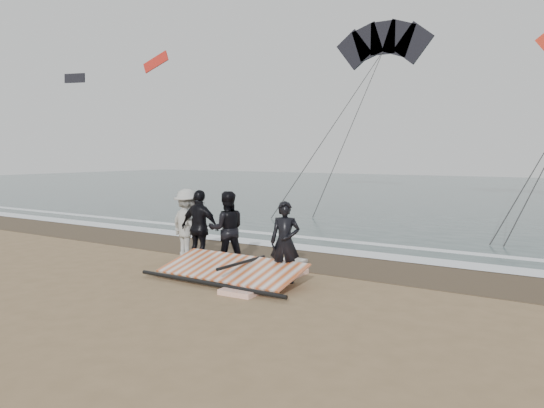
{
  "coord_description": "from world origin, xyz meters",
  "views": [
    {
      "loc": [
        6.53,
        -7.73,
        2.83
      ],
      "look_at": [
        -0.43,
        3.0,
        1.6
      ],
      "focal_mm": 35.0,
      "sensor_mm": 36.0,
      "label": 1
    }
  ],
  "objects": [
    {
      "name": "board_cream",
      "position": [
        -0.43,
        2.98,
        0.05
      ],
      "size": [
        0.78,
        2.36,
        0.1
      ],
      "primitive_type": "cube",
      "rotation": [
        0.0,
        0.0,
        -0.07
      ],
      "color": "silver",
      "rests_on": "ground"
    },
    {
      "name": "ground",
      "position": [
        0.0,
        0.0,
        0.0
      ],
      "size": [
        120.0,
        120.0,
        0.0
      ],
      "primitive_type": "plane",
      "color": "#8C704C",
      "rests_on": "ground"
    },
    {
      "name": "foam_near",
      "position": [
        0.0,
        5.9,
        0.03
      ],
      "size": [
        120.0,
        0.9,
        0.01
      ],
      "primitive_type": "cube",
      "color": "white",
      "rests_on": "sea"
    },
    {
      "name": "wet_sand",
      "position": [
        0.0,
        4.5,
        0.01
      ],
      "size": [
        120.0,
        2.8,
        0.01
      ],
      "primitive_type": "cube",
      "color": "#4C3D2B",
      "rests_on": "ground"
    },
    {
      "name": "distant_kites",
      "position": [
        -33.85,
        27.0,
        10.65
      ],
      "size": [
        12.13,
        2.12,
        2.43
      ],
      "color": "black",
      "rests_on": "ground"
    },
    {
      "name": "sail_rig",
      "position": [
        -0.57,
        1.59,
        0.19
      ],
      "size": [
        3.89,
        1.75,
        0.49
      ],
      "color": "black",
      "rests_on": "ground"
    },
    {
      "name": "trio_cluster",
      "position": [
        -2.28,
        2.59,
        0.95
      ],
      "size": [
        2.67,
        1.19,
        1.91
      ],
      "color": "black",
      "rests_on": "ground"
    },
    {
      "name": "kite_dark",
      "position": [
        -5.92,
        24.04,
        9.37
      ],
      "size": [
        6.9,
        6.57,
        15.78
      ],
      "color": "black",
      "rests_on": "ground"
    },
    {
      "name": "foam_far",
      "position": [
        0.0,
        7.6,
        0.03
      ],
      "size": [
        120.0,
        0.45,
        0.01
      ],
      "primitive_type": "cube",
      "color": "white",
      "rests_on": "sea"
    },
    {
      "name": "board_white",
      "position": [
        0.26,
        1.73,
        0.05
      ],
      "size": [
        0.88,
        2.69,
        0.11
      ],
      "primitive_type": "cube",
      "rotation": [
        0.0,
        0.0,
        0.05
      ],
      "color": "white",
      "rests_on": "ground"
    },
    {
      "name": "sea",
      "position": [
        0.0,
        33.0,
        0.01
      ],
      "size": [
        120.0,
        54.0,
        0.02
      ],
      "primitive_type": "cube",
      "color": "#233838",
      "rests_on": "ground"
    },
    {
      "name": "man_main",
      "position": [
        0.55,
        2.02,
        0.9
      ],
      "size": [
        0.76,
        0.63,
        1.79
      ],
      "primitive_type": "imported",
      "rotation": [
        0.0,
        0.0,
        0.37
      ],
      "color": "black",
      "rests_on": "ground"
    }
  ]
}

